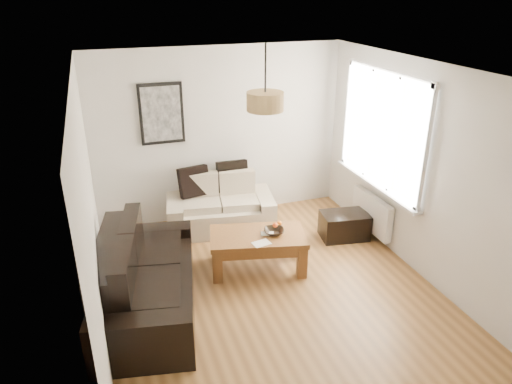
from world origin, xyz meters
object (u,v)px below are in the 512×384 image
object	(u,v)px
sofa_leather	(147,276)
coffee_table	(258,251)
loveseat_cream	(220,204)
ottoman	(344,225)

from	to	relation	value
sofa_leather	coffee_table	distance (m)	1.50
loveseat_cream	coffee_table	xyz separation A→B (m)	(0.16, -1.24, -0.14)
sofa_leather	coffee_table	xyz separation A→B (m)	(1.44, 0.40, -0.20)
loveseat_cream	coffee_table	distance (m)	1.26
sofa_leather	ottoman	bearing A→B (deg)	-64.14
sofa_leather	coffee_table	world-z (taller)	sofa_leather
sofa_leather	ottoman	world-z (taller)	sofa_leather
loveseat_cream	sofa_leather	bearing A→B (deg)	-118.54
coffee_table	ottoman	distance (m)	1.49
loveseat_cream	ottoman	world-z (taller)	loveseat_cream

